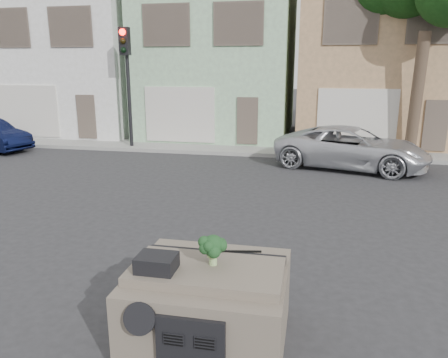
% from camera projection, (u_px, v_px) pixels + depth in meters
% --- Properties ---
extents(ground_plane, '(120.00, 120.00, 0.00)m').
position_uv_depth(ground_plane, '(244.00, 249.00, 8.74)').
color(ground_plane, '#303033').
rests_on(ground_plane, ground).
extents(sidewalk, '(40.00, 3.00, 0.15)m').
position_uv_depth(sidewalk, '(283.00, 149.00, 18.67)').
color(sidewalk, gray).
rests_on(sidewalk, ground).
extents(townhouse_white, '(7.20, 8.20, 7.55)m').
position_uv_depth(townhouse_white, '(87.00, 61.00, 23.65)').
color(townhouse_white, white).
rests_on(townhouse_white, ground).
extents(townhouse_mint, '(7.20, 8.20, 7.55)m').
position_uv_depth(townhouse_mint, '(222.00, 61.00, 22.20)').
color(townhouse_mint, '#A1CDA1').
rests_on(townhouse_mint, ground).
extents(townhouse_tan, '(7.20, 8.20, 7.55)m').
position_uv_depth(townhouse_tan, '(376.00, 60.00, 20.74)').
color(townhouse_tan, tan).
rests_on(townhouse_tan, ground).
extents(silver_pickup, '(5.73, 3.73, 1.47)m').
position_uv_depth(silver_pickup, '(350.00, 168.00, 15.60)').
color(silver_pickup, silver).
rests_on(silver_pickup, ground).
extents(traffic_signal, '(0.40, 0.40, 5.10)m').
position_uv_depth(traffic_signal, '(128.00, 90.00, 18.35)').
color(traffic_signal, black).
rests_on(traffic_signal, ground).
extents(tree_near, '(4.40, 4.00, 8.50)m').
position_uv_depth(tree_near, '(422.00, 46.00, 15.98)').
color(tree_near, '#143A11').
rests_on(tree_near, ground).
extents(car_dashboard, '(2.00, 1.80, 1.12)m').
position_uv_depth(car_dashboard, '(210.00, 301.00, 5.76)').
color(car_dashboard, '#6D6254').
rests_on(car_dashboard, ground).
extents(instrument_hump, '(0.48, 0.38, 0.20)m').
position_uv_depth(instrument_hump, '(157.00, 263.00, 5.37)').
color(instrument_hump, black).
rests_on(instrument_hump, car_dashboard).
extents(wiper_arm, '(0.69, 0.15, 0.02)m').
position_uv_depth(wiper_arm, '(236.00, 251.00, 5.92)').
color(wiper_arm, black).
rests_on(wiper_arm, car_dashboard).
extents(broccoli, '(0.39, 0.39, 0.41)m').
position_uv_depth(broccoli, '(213.00, 250.00, 5.50)').
color(broccoli, '#163618').
rests_on(broccoli, car_dashboard).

